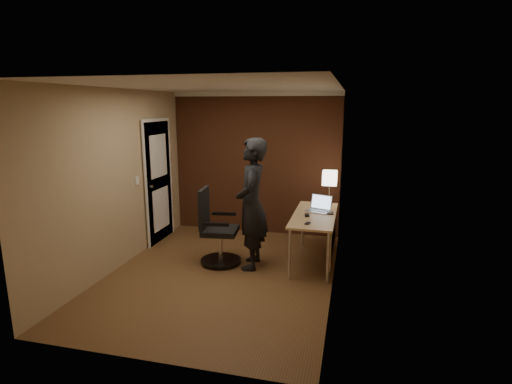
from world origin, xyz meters
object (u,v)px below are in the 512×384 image
Objects in this scene: wallet at (330,213)px; desk at (319,223)px; phone at (308,223)px; laptop at (319,207)px; desk_lamp at (330,178)px; person at (252,204)px; office_chair at (216,232)px; mouse at (307,215)px.

desk is at bearing -155.93° from wallet.
laptop is at bearing 93.61° from phone.
person reaches higher than desk_lamp.
office_chair reaches higher than wallet.
wallet is at bearing -84.17° from desk_lamp.
mouse is at bearing -146.39° from wallet.
office_chair is (-1.43, -0.59, -0.31)m from laptop.
laptop is 0.22× the size of person.
desk is 2.80× the size of desk_lamp.
phone is 1.05× the size of wallet.
wallet is at bearing -39.06° from laptop.
laptop is 0.38m from mouse.
laptop is at bearing -103.75° from desk_lamp.
mouse is at bearing -107.76° from desk_lamp.
mouse is at bearing -139.38° from desk.
laptop is at bearing 56.65° from mouse.
person is (0.54, 0.01, 0.44)m from office_chair.
desk is at bearing 88.14° from phone.
desk_lamp is at bearing 91.23° from phone.
wallet is (0.06, -0.58, -0.41)m from desk_lamp.
wallet is (0.26, 0.56, 0.01)m from phone.
phone is 0.83m from person.
desk is 1.51m from office_chair.
mouse is 0.09× the size of office_chair.
laptop is 3.46× the size of phone.
office_chair is (-1.60, -0.45, -0.26)m from wallet.
laptop is 3.62× the size of wallet.
mouse is (-0.14, -0.34, -0.05)m from laptop.
desk_lamp is 4.86× the size of wallet.
desk_lamp is 1.45m from person.
desk is at bearing -97.67° from desk_lamp.
desk_lamp is at bearing 82.33° from desk.
phone is at bearing -103.16° from desk.
person reaches higher than phone.
desk is at bearing 14.99° from office_chair.
person is at bearing -157.35° from desk.
wallet is at bearing 106.40° from person.
person reaches higher than office_chair.
desk is 1.38× the size of office_chair.
phone is at bearing -100.08° from desk_lamp.
desk is 0.53m from phone.
mouse is 0.38m from wallet.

